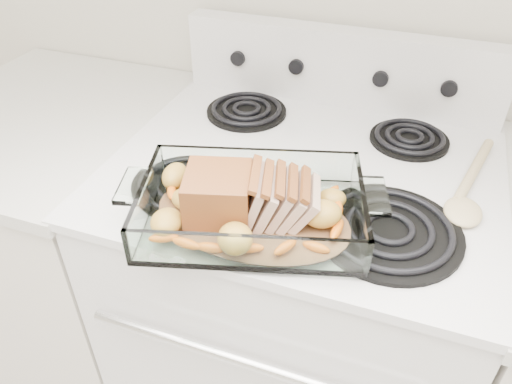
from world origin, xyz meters
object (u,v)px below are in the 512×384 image
(electric_range, at_px, (295,307))
(pork_roast, at_px, (240,195))
(counter_left, at_px, (81,251))
(baking_dish, at_px, (252,212))

(electric_range, height_order, pork_roast, electric_range)
(electric_range, height_order, counter_left, electric_range)
(counter_left, bearing_deg, baking_dish, -19.08)
(counter_left, height_order, baking_dish, baking_dish)
(electric_range, distance_m, baking_dish, 0.53)
(baking_dish, relative_size, pork_roast, 1.66)
(counter_left, xyz_separation_m, baking_dish, (0.63, -0.22, 0.50))
(electric_range, xyz_separation_m, baking_dish, (-0.04, -0.22, 0.48))
(counter_left, relative_size, baking_dish, 2.50)
(counter_left, relative_size, pork_roast, 4.15)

